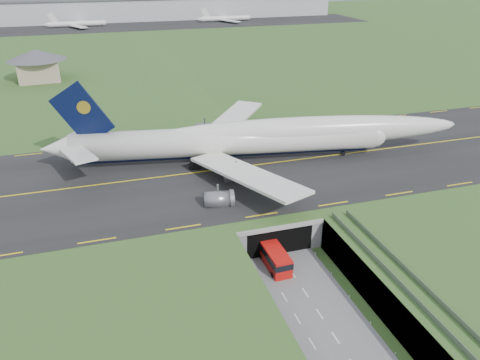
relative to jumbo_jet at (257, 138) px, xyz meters
name	(u,v)px	position (x,y,z in m)	size (l,w,h in m)	color
ground	(298,282)	(-5.15, -35.60, -11.30)	(900.00, 900.00, 0.00)	#2E5421
airfield_deck	(299,267)	(-5.15, -35.60, -8.30)	(800.00, 800.00, 6.00)	gray
trench_road	(318,312)	(-5.15, -43.10, -11.20)	(12.00, 75.00, 0.20)	slate
taxiway	(238,167)	(-5.15, -2.60, -5.21)	(800.00, 44.00, 0.18)	black
tunnel_portal	(263,215)	(-5.15, -18.89, -7.97)	(17.00, 22.30, 6.00)	gray
guideway	(440,323)	(5.85, -54.71, -5.98)	(3.00, 53.00, 7.05)	#A8A8A3
jumbo_jet	(257,138)	(0.00, 0.00, 0.00)	(91.52, 58.83, 19.74)	silver
shuttle_tram	(275,258)	(-7.23, -30.66, -9.48)	(3.33, 8.29, 3.34)	red
service_building	(37,62)	(-51.78, 94.27, 1.32)	(21.92, 21.92, 11.18)	tan
cargo_terminal	(127,9)	(-5.39, 263.81, 2.65)	(320.00, 67.00, 15.60)	#B2B2B2
distant_hills	(184,13)	(59.22, 394.40, -15.30)	(700.00, 91.00, 60.00)	#4F5F5A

